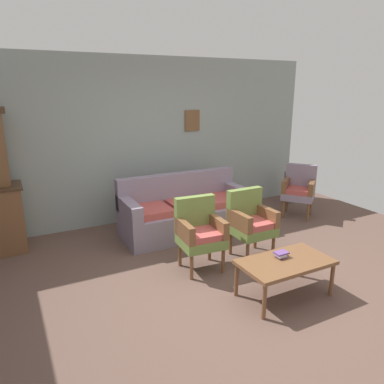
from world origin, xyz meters
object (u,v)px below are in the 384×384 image
armchair_near_couch_end (251,220)px  book_stack_on_table (281,255)px  armchair_row_middle (200,231)px  floor_vase_by_wall (290,187)px  coffee_table (285,264)px  wingback_chair_by_fireplace (299,188)px  floral_couch (185,212)px

armchair_near_couch_end → book_stack_on_table: 0.96m
armchair_row_middle → floor_vase_by_wall: (2.91, 1.60, -0.19)m
coffee_table → floor_vase_by_wall: (2.41, 2.60, -0.07)m
floor_vase_by_wall → wingback_chair_by_fireplace: bearing=-121.5°
armchair_row_middle → floor_vase_by_wall: size_ratio=1.47×
wingback_chair_by_fireplace → coffee_table: bearing=-136.0°
armchair_row_middle → wingback_chair_by_fireplace: same height
armchair_row_middle → armchair_near_couch_end: 0.77m
floral_couch → floor_vase_by_wall: floral_couch is taller
floral_couch → armchair_near_couch_end: same height
armchair_near_couch_end → book_stack_on_table: size_ratio=6.11×
coffee_table → book_stack_on_table: size_ratio=6.79×
wingback_chair_by_fireplace → floor_vase_by_wall: 0.81m
wingback_chair_by_fireplace → floor_vase_by_wall: bearing=58.5°
floral_couch → armchair_near_couch_end: size_ratio=2.21×
armchair_near_couch_end → floor_vase_by_wall: size_ratio=1.47×
armchair_row_middle → floor_vase_by_wall: bearing=28.8°
floral_couch → book_stack_on_table: 2.07m
wingback_chair_by_fireplace → armchair_row_middle: bearing=-159.6°
armchair_row_middle → book_stack_on_table: 1.05m
armchair_row_middle → coffee_table: bearing=-63.2°
armchair_near_couch_end → floor_vase_by_wall: bearing=36.8°
floral_couch → wingback_chair_by_fireplace: bearing=-5.8°
wingback_chair_by_fireplace → armchair_near_couch_end: bearing=-151.8°
wingback_chair_by_fireplace → floor_vase_by_wall: size_ratio=1.47×
book_stack_on_table → armchair_near_couch_end: bearing=73.8°
armchair_near_couch_end → coffee_table: armchair_near_couch_end is taller
armchair_near_couch_end → wingback_chair_by_fireplace: 1.96m
armchair_near_couch_end → wingback_chair_by_fireplace: same height
wingback_chair_by_fireplace → book_stack_on_table: bearing=-137.2°
armchair_row_middle → coffee_table: armchair_row_middle is taller
armchair_row_middle → book_stack_on_table: armchair_row_middle is taller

